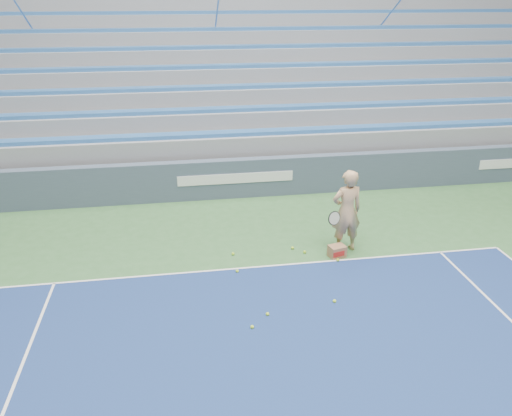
% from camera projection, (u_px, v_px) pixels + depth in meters
% --- Properties ---
extents(sponsor_barrier, '(30.00, 0.32, 1.10)m').
position_uv_depth(sponsor_barrier, '(235.00, 178.00, 13.91)').
color(sponsor_barrier, '#3F4D60').
rests_on(sponsor_barrier, ground).
extents(bleachers, '(31.00, 9.15, 7.30)m').
position_uv_depth(bleachers, '(216.00, 79.00, 18.36)').
color(bleachers, gray).
rests_on(bleachers, ground).
extents(tennis_player, '(0.97, 0.88, 1.89)m').
position_uv_depth(tennis_player, '(346.00, 211.00, 10.86)').
color(tennis_player, tan).
rests_on(tennis_player, ground).
extents(ball_box, '(0.41, 0.35, 0.26)m').
position_uv_depth(ball_box, '(337.00, 251.00, 10.89)').
color(ball_box, '#8F6645').
rests_on(ball_box, ground).
extents(tennis_ball_0, '(0.07, 0.07, 0.07)m').
position_uv_depth(tennis_ball_0, '(237.00, 271.00, 10.31)').
color(tennis_ball_0, '#BFEA2F').
rests_on(tennis_ball_0, ground).
extents(tennis_ball_1, '(0.07, 0.07, 0.07)m').
position_uv_depth(tennis_ball_1, '(252.00, 327.00, 8.60)').
color(tennis_ball_1, '#BFEA2F').
rests_on(tennis_ball_1, ground).
extents(tennis_ball_2, '(0.07, 0.07, 0.07)m').
position_uv_depth(tennis_ball_2, '(305.00, 252.00, 11.06)').
color(tennis_ball_2, '#BFEA2F').
rests_on(tennis_ball_2, ground).
extents(tennis_ball_3, '(0.07, 0.07, 0.07)m').
position_uv_depth(tennis_ball_3, '(293.00, 248.00, 11.24)').
color(tennis_ball_3, '#BFEA2F').
rests_on(tennis_ball_3, ground).
extents(tennis_ball_4, '(0.07, 0.07, 0.07)m').
position_uv_depth(tennis_ball_4, '(233.00, 254.00, 10.99)').
color(tennis_ball_4, '#BFEA2F').
rests_on(tennis_ball_4, ground).
extents(tennis_ball_5, '(0.07, 0.07, 0.07)m').
position_uv_depth(tennis_ball_5, '(338.00, 260.00, 10.73)').
color(tennis_ball_5, '#BFEA2F').
rests_on(tennis_ball_5, ground).
extents(tennis_ball_6, '(0.07, 0.07, 0.07)m').
position_uv_depth(tennis_ball_6, '(335.00, 301.00, 9.31)').
color(tennis_ball_6, '#BFEA2F').
rests_on(tennis_ball_6, ground).
extents(tennis_ball_7, '(0.07, 0.07, 0.07)m').
position_uv_depth(tennis_ball_7, '(268.00, 314.00, 8.94)').
color(tennis_ball_7, '#BFEA2F').
rests_on(tennis_ball_7, ground).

